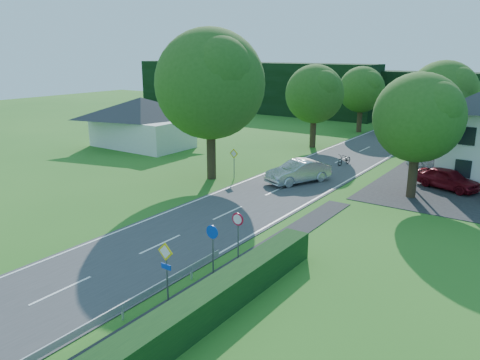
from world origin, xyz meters
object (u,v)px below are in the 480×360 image
Objects in this scene: streetlight at (418,129)px; parasol at (439,164)px; motorcycle at (344,159)px; parked_car_red at (448,179)px; parked_car_silver_a at (439,161)px; moving_car at (298,172)px.

streetlight is 6.11m from parasol.
parked_car_red is (9.18, -2.72, 0.28)m from motorcycle.
motorcycle is (-7.10, 4.26, -3.93)m from streetlight.
streetlight is at bearing 175.65° from parked_car_silver_a.
parked_car_silver_a is 2.25× the size of parasol.
parasol is (-1.39, 3.46, 0.21)m from parked_car_red.
parasol is at bearing 41.60° from parked_car_red.
moving_car reaches higher than motorcycle.
moving_car is 2.76× the size of motorcycle.
motorcycle is at bearing 108.07° from parked_car_silver_a.
parasol is (8.45, 8.19, 0.12)m from moving_car.
moving_car reaches higher than parked_car_red.
motorcycle is at bearing 109.42° from moving_car.
moving_car is at bearing -83.83° from motorcycle.
parasol is at bearing 16.64° from motorcycle.
streetlight is 4.22× the size of motorcycle.
moving_car reaches higher than parked_car_silver_a.
streetlight reaches higher than parked_car_red.
motorcycle is at bearing 149.04° from streetlight.
parked_car_red reaches higher than motorcycle.
moving_car is 11.77m from parasol.
parked_car_red is at bearing 36.56° from streetlight.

